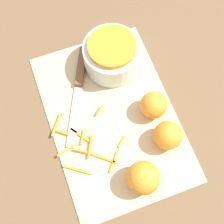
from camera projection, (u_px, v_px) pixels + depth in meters
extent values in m
plane|color=brown|center=(112.00, 117.00, 0.80)|extent=(4.00, 4.00, 0.00)
cube|color=#CCB284|center=(112.00, 117.00, 0.79)|extent=(0.46, 0.31, 0.01)
cylinder|color=silver|center=(112.00, 56.00, 0.81)|extent=(0.15, 0.15, 0.08)
cylinder|color=orange|center=(112.00, 47.00, 0.77)|extent=(0.12, 0.12, 0.02)
cube|color=brown|center=(81.00, 67.00, 0.83)|extent=(0.11, 0.07, 0.02)
cube|color=#B2B2B7|center=(75.00, 116.00, 0.79)|extent=(0.16, 0.09, 0.00)
sphere|color=orange|center=(143.00, 178.00, 0.70)|extent=(0.08, 0.08, 0.08)
sphere|color=orange|center=(168.00, 135.00, 0.74)|extent=(0.07, 0.07, 0.07)
sphere|color=orange|center=(154.00, 105.00, 0.76)|extent=(0.07, 0.07, 0.07)
cube|color=orange|center=(81.00, 136.00, 0.77)|extent=(0.06, 0.04, 0.00)
cube|color=orange|center=(77.00, 170.00, 0.74)|extent=(0.05, 0.06, 0.00)
cube|color=orange|center=(121.00, 142.00, 0.77)|extent=(0.03, 0.03, 0.00)
cube|color=orange|center=(100.00, 110.00, 0.79)|extent=(0.02, 0.03, 0.00)
cube|color=orange|center=(57.00, 124.00, 0.78)|extent=(0.05, 0.04, 0.00)
cube|color=orange|center=(67.00, 150.00, 0.75)|extent=(0.02, 0.05, 0.00)
cube|color=orange|center=(102.00, 158.00, 0.75)|extent=(0.05, 0.06, 0.00)
cube|color=orange|center=(90.00, 146.00, 0.76)|extent=(0.06, 0.03, 0.00)
cube|color=orange|center=(83.00, 137.00, 0.77)|extent=(0.04, 0.02, 0.00)
cube|color=orange|center=(114.00, 162.00, 0.75)|extent=(0.04, 0.04, 0.00)
cube|color=orange|center=(62.00, 131.00, 0.77)|extent=(0.02, 0.03, 0.00)
cube|color=orange|center=(81.00, 151.00, 0.75)|extent=(0.02, 0.03, 0.00)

